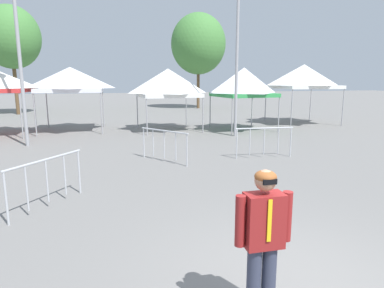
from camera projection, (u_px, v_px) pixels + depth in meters
ground_plane at (296, 285)px, 4.48m from camera, size 140.00×140.00×0.00m
canopy_tent_left_of_center at (71, 80)px, 17.64m from camera, size 3.47×3.47×3.38m
canopy_tent_behind_center at (168, 83)px, 17.95m from camera, size 3.16×3.16×3.30m
canopy_tent_far_left at (244, 82)px, 17.97m from camera, size 3.05×3.05×3.36m
canopy_tent_far_right at (304, 77)px, 20.65m from camera, size 3.71×3.71×3.65m
person_foreground at (263, 236)px, 3.62m from camera, size 0.65×0.27×1.78m
light_pole_near_lift at (17, 29)px, 13.05m from camera, size 0.36×0.36×8.20m
light_pole_opposite_side at (238, 28)px, 15.47m from camera, size 0.36×0.36×9.02m
tree_behind_tents_center at (11, 37)px, 25.67m from camera, size 4.34×4.34×8.33m
tree_behind_tents_left at (198, 44)px, 31.55m from camera, size 5.15×5.15×8.89m
crowd_barrier_by_lift at (164, 140)px, 11.14m from camera, size 1.21×1.77×1.08m
crowd_barrier_mid_lot at (264, 137)px, 11.72m from camera, size 2.09×0.31×1.08m
crowd_barrier_near_person at (46, 173)px, 7.09m from camera, size 1.35×1.67×1.08m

